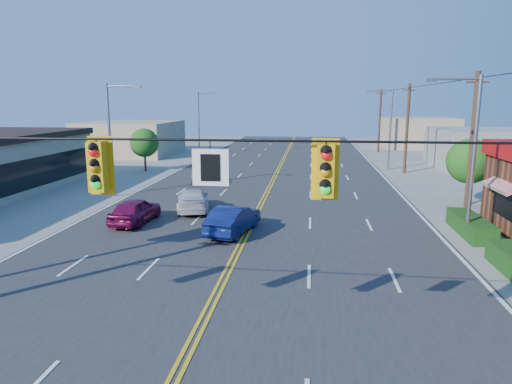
# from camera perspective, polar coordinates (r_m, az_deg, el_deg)

# --- Properties ---
(road) EXTENTS (20.00, 120.00, 0.06)m
(road) POSITION_cam_1_polar(r_m,az_deg,el_deg) (29.90, 0.57, -1.76)
(road) COLOR #2D2D30
(road) RESTS_ON ground
(signal_span) EXTENTS (24.32, 0.34, 9.00)m
(signal_span) POSITION_cam_1_polar(r_m,az_deg,el_deg) (9.74, -13.24, -0.15)
(signal_span) COLOR #47301E
(signal_span) RESTS_ON ground
(streetlight_se) EXTENTS (2.55, 0.25, 8.00)m
(streetlight_se) POSITION_cam_1_polar(r_m,az_deg,el_deg) (24.28, 25.17, 4.88)
(streetlight_se) COLOR gray
(streetlight_se) RESTS_ON ground
(streetlight_ne) EXTENTS (2.55, 0.25, 8.00)m
(streetlight_ne) POSITION_cam_1_polar(r_m,az_deg,el_deg) (47.62, 16.23, 8.10)
(streetlight_ne) COLOR gray
(streetlight_ne) RESTS_ON ground
(streetlight_sw) EXTENTS (2.55, 0.25, 8.00)m
(streetlight_sw) POSITION_cam_1_polar(r_m,az_deg,el_deg) (34.05, -17.52, 6.95)
(streetlight_sw) COLOR gray
(streetlight_sw) RESTS_ON ground
(streetlight_nw) EXTENTS (2.55, 0.25, 8.00)m
(streetlight_nw) POSITION_cam_1_polar(r_m,az_deg,el_deg) (58.70, -6.98, 8.97)
(streetlight_nw) COLOR gray
(streetlight_nw) RESTS_ON ground
(utility_pole_near) EXTENTS (0.28, 0.28, 8.40)m
(utility_pole_near) POSITION_cam_1_polar(r_m,az_deg,el_deg) (28.53, 25.34, 5.02)
(utility_pole_near) COLOR #47301E
(utility_pole_near) RESTS_ON ground
(utility_pole_mid) EXTENTS (0.28, 0.28, 8.40)m
(utility_pole_mid) POSITION_cam_1_polar(r_m,az_deg,el_deg) (45.92, 18.35, 7.49)
(utility_pole_mid) COLOR #47301E
(utility_pole_mid) RESTS_ON ground
(utility_pole_far) EXTENTS (0.28, 0.28, 8.40)m
(utility_pole_far) POSITION_cam_1_polar(r_m,az_deg,el_deg) (63.65, 15.20, 8.56)
(utility_pole_far) COLOR #47301E
(utility_pole_far) RESTS_ON ground
(tree_kfc_rear) EXTENTS (2.94, 2.94, 4.41)m
(tree_kfc_rear) POSITION_cam_1_polar(r_m,az_deg,el_deg) (32.85, 25.16, 3.49)
(tree_kfc_rear) COLOR #47301E
(tree_kfc_rear) RESTS_ON ground
(tree_west) EXTENTS (2.80, 2.80, 4.20)m
(tree_west) POSITION_cam_1_polar(r_m,az_deg,el_deg) (46.09, -13.79, 5.99)
(tree_west) COLOR #47301E
(tree_west) RESTS_ON ground
(bld_east_mid) EXTENTS (12.00, 10.00, 4.00)m
(bld_east_mid) POSITION_cam_1_polar(r_m,az_deg,el_deg) (52.66, 27.89, 4.76)
(bld_east_mid) COLOR gray
(bld_east_mid) RESTS_ON ground
(bld_west_far) EXTENTS (11.00, 12.00, 4.20)m
(bld_west_far) POSITION_cam_1_polar(r_m,az_deg,el_deg) (61.68, -15.32, 6.52)
(bld_west_far) COLOR tan
(bld_west_far) RESTS_ON ground
(bld_east_far) EXTENTS (10.00, 10.00, 4.40)m
(bld_east_far) POSITION_cam_1_polar(r_m,az_deg,el_deg) (72.84, 19.57, 7.02)
(bld_east_far) COLOR tan
(bld_east_far) RESTS_ON ground
(car_magenta) EXTENTS (1.93, 4.30, 1.43)m
(car_magenta) POSITION_cam_1_polar(r_m,az_deg,el_deg) (26.42, -14.85, -2.36)
(car_magenta) COLOR maroon
(car_magenta) RESTS_ON ground
(car_blue) EXTENTS (2.43, 4.62, 1.45)m
(car_blue) POSITION_cam_1_polar(r_m,az_deg,el_deg) (23.63, -2.86, -3.57)
(car_blue) COLOR #0E1852
(car_blue) RESTS_ON ground
(car_white) EXTENTS (3.03, 5.02, 1.36)m
(car_white) POSITION_cam_1_polar(r_m,az_deg,el_deg) (28.74, -7.91, -1.07)
(car_white) COLOR silver
(car_white) RESTS_ON ground
(car_silver) EXTENTS (3.16, 4.87, 1.25)m
(car_silver) POSITION_cam_1_polar(r_m,az_deg,el_deg) (39.13, -6.68, 2.15)
(car_silver) COLOR #AFAFB4
(car_silver) RESTS_ON ground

